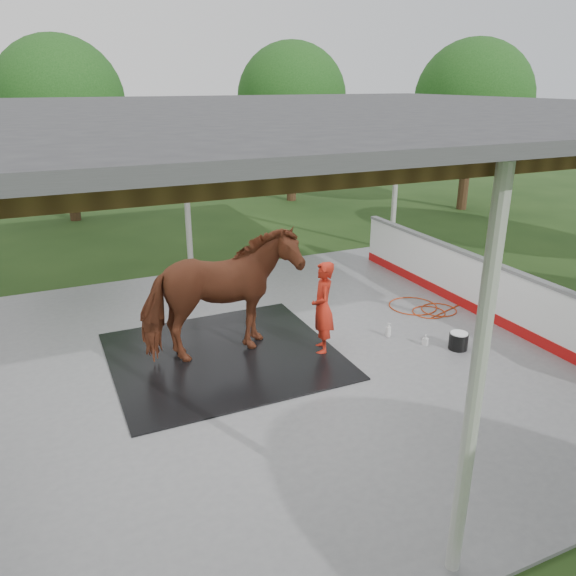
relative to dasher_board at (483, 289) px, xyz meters
name	(u,v)px	position (x,y,z in m)	size (l,w,h in m)	color
ground	(266,361)	(-4.60, 0.00, -0.59)	(100.00, 100.00, 0.00)	#1E3814
concrete_slab	(266,360)	(-4.60, 0.00, -0.57)	(12.00, 10.00, 0.05)	slate
pavilion_structure	(263,115)	(-4.60, 0.00, 3.37)	(12.60, 10.60, 4.05)	beige
dasher_board	(483,289)	(0.00, 0.00, 0.00)	(0.16, 8.00, 1.15)	#AE0E0E
tree_belt	(259,123)	(-4.30, 0.90, 3.20)	(28.00, 28.00, 5.80)	#382314
rubber_mat	(224,355)	(-5.22, 0.39, -0.53)	(3.66, 3.43, 0.03)	black
horse	(221,295)	(-5.22, 0.39, 0.56)	(1.16, 2.55, 2.15)	brown
handler	(323,308)	(-3.61, -0.12, 0.26)	(0.58, 0.38, 1.60)	red
wash_bucket	(458,341)	(-1.43, -1.03, -0.39)	(0.33, 0.33, 0.30)	black
soap_bottle_a	(388,330)	(-2.25, -0.12, -0.41)	(0.10, 0.10, 0.27)	silver
soap_bottle_b	(425,340)	(-1.86, -0.68, -0.44)	(0.09, 0.09, 0.20)	#338CD8
hose_coil	(424,308)	(-0.84, 0.69, -0.53)	(1.58, 1.24, 0.02)	#B0320C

